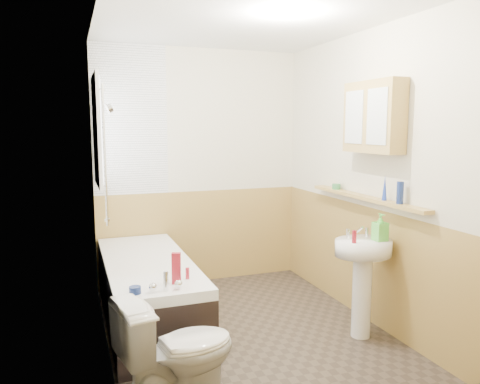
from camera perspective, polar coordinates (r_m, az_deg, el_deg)
name	(u,v)px	position (r m, az deg, el deg)	size (l,w,h in m)	color
floor	(246,331)	(4.05, 0.76, -16.62)	(2.80, 2.80, 0.00)	#2E2620
ceiling	(247,18)	(3.77, 0.83, 20.44)	(2.80, 2.80, 0.00)	white
wall_back	(200,168)	(5.05, -4.93, 2.98)	(2.20, 0.02, 2.50)	beige
wall_front	(344,212)	(2.46, 12.60, -2.40)	(2.20, 0.02, 2.50)	beige
wall_left	(101,188)	(3.47, -16.57, 0.45)	(0.02, 2.80, 2.50)	beige
wall_right	(365,177)	(4.23, 14.99, 1.79)	(0.02, 2.80, 2.50)	beige
wainscot_right	(360,260)	(4.36, 14.40, -8.06)	(0.01, 2.80, 1.00)	#B19048
wainscot_front	(338,348)	(2.71, 11.84, -18.12)	(2.20, 0.01, 1.00)	#B19048
wainscot_back	(201,236)	(5.14, -4.76, -5.39)	(2.20, 0.01, 1.00)	#B19048
tile_cladding_left	(104,188)	(3.48, -16.21, 0.46)	(0.01, 2.80, 2.50)	white
tile_return_back	(130,120)	(4.86, -13.28, 8.51)	(0.75, 0.01, 1.50)	white
window	(98,131)	(4.40, -16.95, 7.16)	(0.03, 0.79, 0.99)	white
bathtub	(148,290)	(4.18, -11.15, -11.64)	(0.70, 1.83, 0.70)	black
shower_riser	(106,143)	(3.84, -16.02, 5.73)	(0.10, 0.07, 1.12)	silver
toilet	(178,353)	(2.97, -7.58, -18.84)	(0.40, 0.71, 0.70)	white
sink	(363,268)	(3.89, 14.73, -8.94)	(0.47, 0.38, 0.91)	white
pine_shelf	(364,197)	(4.13, 14.90, -0.64)	(0.10, 1.55, 0.03)	#B19048
medicine_cabinet	(373,117)	(3.97, 15.93, 8.78)	(0.16, 0.64, 0.58)	#B19048
foam_can	(400,193)	(3.76, 18.93, -0.09)	(0.05, 0.05, 0.17)	navy
green_bottle	(385,188)	(3.90, 17.23, 0.48)	(0.04, 0.04, 0.20)	#19339E
black_jar	(336,186)	(4.50, 11.66, 0.66)	(0.08, 0.08, 0.05)	#388447
soap_bottle	(380,234)	(3.83, 16.69, -4.98)	(0.10, 0.21, 0.10)	#59C647
clear_bottle	(354,237)	(3.70, 13.76, -5.33)	(0.03, 0.03, 0.10)	maroon
blue_gel	(176,268)	(3.43, -7.77, -9.21)	(0.06, 0.04, 0.23)	maroon
cream_jar	(135,290)	(3.31, -12.67, -11.59)	(0.08, 0.08, 0.05)	navy
orange_bottle	(187,273)	(3.55, -6.43, -9.84)	(0.03, 0.03, 0.09)	maroon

